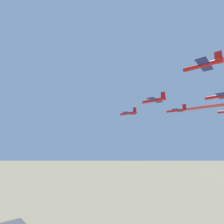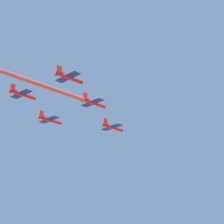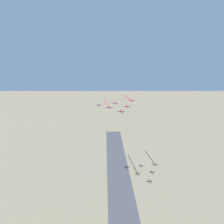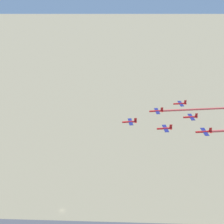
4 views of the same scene
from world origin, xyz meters
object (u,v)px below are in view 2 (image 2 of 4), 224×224
object	(u,v)px
jet_1	(50,120)
jet_5	(69,77)
jet_4	(22,94)
jet_0	(112,127)
jet_2	(93,103)

from	to	relation	value
jet_1	jet_5	distance (m)	37.16
jet_4	jet_5	xyz separation A→B (m)	(-16.61, 13.71, -1.76)
jet_0	jet_5	world-z (taller)	jet_0
jet_2	jet_4	distance (m)	21.25
jet_1	jet_4	distance (m)	21.24
jet_1	jet_5	xyz separation A→B (m)	(-13.26, 34.69, -1.29)
jet_1	jet_2	bearing A→B (deg)	0.00
jet_0	jet_4	size ratio (longest dim) A/B	1.00
jet_0	jet_1	size ratio (longest dim) A/B	1.00
jet_4	jet_1	bearing A→B (deg)	120.47
jet_2	jet_5	distance (m)	21.26
jet_0	jet_1	bearing A→B (deg)	-120.47
jet_2	jet_5	bearing A→B (deg)	-59.53
jet_5	jet_4	bearing A→B (deg)	-180.00
jet_1	jet_4	size ratio (longest dim) A/B	1.00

